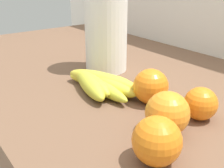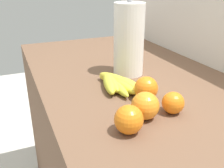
% 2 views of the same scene
% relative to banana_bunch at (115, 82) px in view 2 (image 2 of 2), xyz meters
% --- Properties ---
extents(banana_bunch, '(0.22, 0.15, 0.04)m').
position_rel_banana_bunch_xyz_m(banana_bunch, '(0.00, 0.00, 0.00)').
color(banana_bunch, gold).
rests_on(banana_bunch, counter).
extents(orange_front, '(0.08, 0.08, 0.08)m').
position_rel_banana_bunch_xyz_m(orange_front, '(0.23, -0.01, 0.02)').
color(orange_front, orange).
rests_on(orange_front, counter).
extents(orange_right, '(0.07, 0.07, 0.07)m').
position_rel_banana_bunch_xyz_m(orange_right, '(0.24, 0.08, 0.01)').
color(orange_right, orange).
rests_on(orange_right, counter).
extents(orange_back_left, '(0.08, 0.08, 0.08)m').
position_rel_banana_bunch_xyz_m(orange_back_left, '(0.13, 0.05, 0.02)').
color(orange_back_left, orange).
rests_on(orange_back_left, counter).
extents(orange_far_right, '(0.08, 0.08, 0.08)m').
position_rel_banana_bunch_xyz_m(orange_far_right, '(0.28, -0.08, 0.02)').
color(orange_far_right, orange).
rests_on(orange_far_right, counter).
extents(paper_towel_roll, '(0.12, 0.12, 0.31)m').
position_rel_banana_bunch_xyz_m(paper_towel_roll, '(-0.11, 0.11, 0.12)').
color(paper_towel_roll, white).
rests_on(paper_towel_roll, counter).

